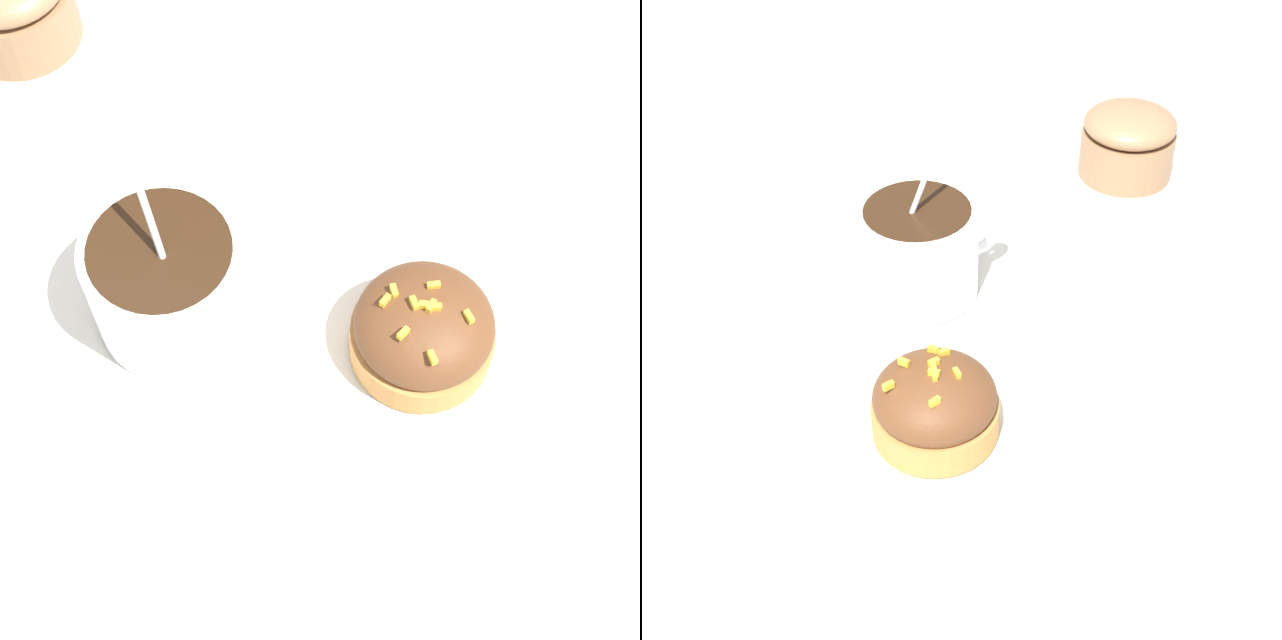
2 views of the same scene
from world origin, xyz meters
TOP-DOWN VIEW (x-y plane):
  - ground_plane at (0.00, 0.00)m, footprint 3.00×3.00m
  - paper_napkin at (0.00, 0.00)m, footprint 0.34×0.34m
  - coffee_cup at (0.07, 0.01)m, footprint 0.09×0.11m
  - frosted_pastry at (-0.07, 0.00)m, footprint 0.08×0.08m
  - sugar_bowl at (0.23, -0.18)m, footprint 0.08×0.08m

SIDE VIEW (x-z plane):
  - ground_plane at x=0.00m, z-range 0.00..0.00m
  - paper_napkin at x=0.00m, z-range 0.00..0.00m
  - frosted_pastry at x=-0.07m, z-range 0.00..0.05m
  - sugar_bowl at x=0.23m, z-range 0.00..0.06m
  - coffee_cup at x=0.07m, z-range -0.01..0.10m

